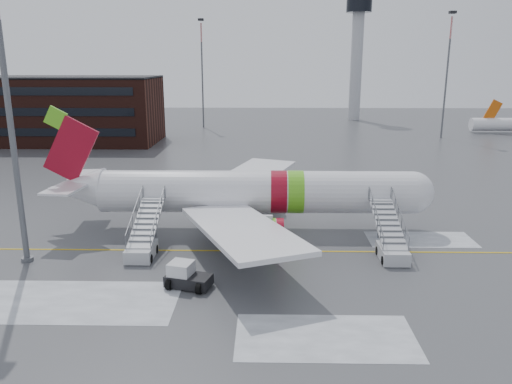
{
  "coord_description": "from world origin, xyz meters",
  "views": [
    {
      "loc": [
        6.62,
        -38.85,
        14.83
      ],
      "look_at": [
        5.8,
        2.64,
        4.0
      ],
      "focal_mm": 35.0,
      "sensor_mm": 36.0,
      "label": 1
    }
  ],
  "objects_px": {
    "airstair_aft": "(143,242)",
    "pushback_tug": "(186,276)",
    "airstair_fwd": "(391,243)",
    "light_mast_near": "(9,108)",
    "airliner": "(246,193)"
  },
  "relations": [
    {
      "from": "airstair_aft",
      "to": "pushback_tug",
      "type": "bearing_deg",
      "value": -53.49
    },
    {
      "from": "airstair_fwd",
      "to": "airstair_aft",
      "type": "xyz_separation_m",
      "value": [
        -19.48,
        0.0,
        0.0
      ]
    },
    {
      "from": "airstair_aft",
      "to": "airstair_fwd",
      "type": "bearing_deg",
      "value": 0.0
    },
    {
      "from": "airstair_aft",
      "to": "light_mast_near",
      "type": "relative_size",
      "value": 0.35
    },
    {
      "from": "airstair_fwd",
      "to": "pushback_tug",
      "type": "relative_size",
      "value": 2.3
    },
    {
      "from": "pushback_tug",
      "to": "light_mast_near",
      "type": "bearing_deg",
      "value": 161.72
    },
    {
      "from": "airliner",
      "to": "airstair_aft",
      "type": "bearing_deg",
      "value": -140.33
    },
    {
      "from": "pushback_tug",
      "to": "light_mast_near",
      "type": "relative_size",
      "value": 0.15
    },
    {
      "from": "airliner",
      "to": "airstair_fwd",
      "type": "distance_m",
      "value": 13.52
    },
    {
      "from": "airstair_aft",
      "to": "pushback_tug",
      "type": "distance_m",
      "value": 7.2
    },
    {
      "from": "airstair_fwd",
      "to": "light_mast_near",
      "type": "relative_size",
      "value": 0.35
    },
    {
      "from": "airliner",
      "to": "light_mast_near",
      "type": "relative_size",
      "value": 1.57
    },
    {
      "from": "airliner",
      "to": "light_mast_near",
      "type": "bearing_deg",
      "value": -154.11
    },
    {
      "from": "airstair_fwd",
      "to": "airstair_aft",
      "type": "relative_size",
      "value": 1.0
    },
    {
      "from": "pushback_tug",
      "to": "airstair_aft",
      "type": "bearing_deg",
      "value": 126.51
    }
  ]
}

